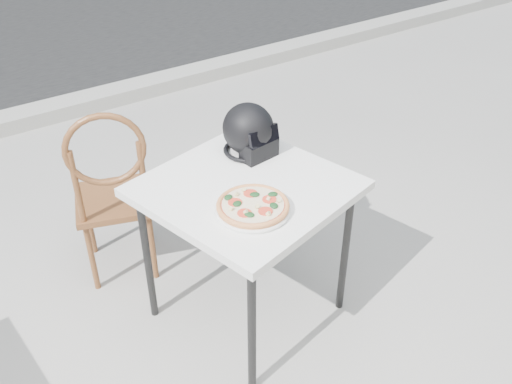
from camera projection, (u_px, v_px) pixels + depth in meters
cafe_table_main at (246, 198)px, 2.55m from camera, size 0.98×0.98×0.78m
plate at (253, 210)px, 2.34m from camera, size 0.41×0.41×0.02m
pizza at (253, 205)px, 2.33m from camera, size 0.39×0.39×0.04m
helmet at (249, 132)px, 2.68m from camera, size 0.27×0.28×0.25m
cafe_chair_main at (112, 187)px, 2.86m from camera, size 0.50×0.50×1.03m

